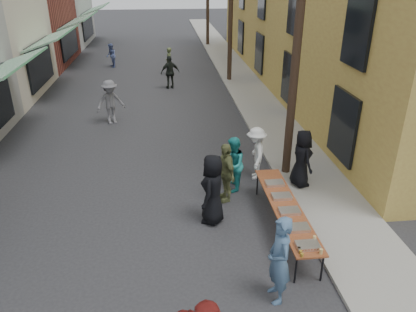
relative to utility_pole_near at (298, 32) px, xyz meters
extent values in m
plane|color=#28282B|center=(-4.30, -3.00, -4.50)|extent=(120.00, 120.00, 0.00)
cube|color=gray|center=(0.70, 12.00, -4.45)|extent=(2.20, 60.00, 0.10)
cube|color=maroon|center=(-14.30, 18.00, -0.50)|extent=(8.00, 8.00, 8.00)
cylinder|color=#2D2116|center=(0.00, 0.00, 0.00)|extent=(0.26, 0.26, 9.00)
cylinder|color=#2D2116|center=(0.00, 12.00, 0.00)|extent=(0.26, 0.26, 9.00)
cube|color=maroon|center=(-0.93, -3.09, -3.77)|extent=(0.70, 4.00, 0.04)
cylinder|color=black|center=(-1.22, -4.97, -4.14)|extent=(0.04, 0.04, 0.71)
cylinder|color=black|center=(-0.64, -4.97, -4.14)|extent=(0.04, 0.04, 0.71)
cylinder|color=black|center=(-1.22, -1.21, -4.14)|extent=(0.04, 0.04, 0.71)
cylinder|color=black|center=(-0.64, -1.21, -4.14)|extent=(0.04, 0.04, 0.71)
cube|color=maroon|center=(-0.93, -4.74, -3.71)|extent=(0.50, 0.33, 0.08)
cube|color=#B2B2B7|center=(-0.93, -4.09, -3.71)|extent=(0.50, 0.33, 0.08)
cube|color=tan|center=(-0.93, -3.39, -3.71)|extent=(0.50, 0.33, 0.08)
cube|color=#B2B2B7|center=(-0.93, -2.69, -3.71)|extent=(0.50, 0.33, 0.08)
cube|color=tan|center=(-0.93, -1.99, -3.71)|extent=(0.50, 0.33, 0.08)
cylinder|color=#A57F26|center=(-1.15, -5.04, -3.71)|extent=(0.07, 0.07, 0.08)
cylinder|color=#A57F26|center=(-1.15, -4.94, -3.71)|extent=(0.07, 0.07, 0.08)
cylinder|color=#A57F26|center=(-1.15, -4.84, -3.71)|extent=(0.07, 0.07, 0.08)
cylinder|color=tan|center=(-0.73, -4.99, -3.69)|extent=(0.08, 0.08, 0.12)
imported|color=black|center=(-2.70, -2.43, -3.54)|extent=(0.94, 1.10, 1.92)
imported|color=#456485|center=(-1.74, -5.34, -3.54)|extent=(0.51, 0.73, 1.93)
imported|color=teal|center=(-1.91, -0.84, -3.65)|extent=(0.82, 0.96, 1.70)
imported|color=white|center=(-1.05, -0.13, -3.65)|extent=(0.79, 1.18, 1.71)
imported|color=olive|center=(-2.21, -1.38, -3.61)|extent=(0.68, 1.11, 1.77)
imported|color=black|center=(0.16, -0.92, -3.51)|extent=(0.72, 0.96, 1.78)
imported|color=slate|center=(-6.15, 5.45, -3.55)|extent=(1.40, 1.14, 1.89)
imported|color=black|center=(-3.50, 10.72, -3.60)|extent=(1.13, 0.69, 1.80)
imported|color=#4F5C35|center=(-3.51, 13.89, -3.66)|extent=(0.42, 0.62, 1.67)
imported|color=#50619B|center=(-7.30, 16.37, -3.72)|extent=(0.77, 0.89, 1.56)
camera|label=1|loc=(-3.80, -11.48, 1.70)|focal=35.00mm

